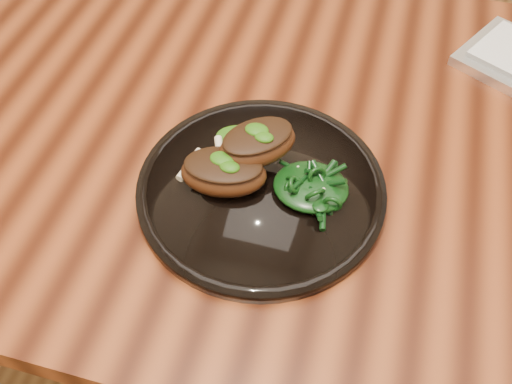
{
  "coord_description": "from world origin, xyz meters",
  "views": [
    {
      "loc": [
        0.02,
        -0.56,
        1.32
      ],
      "look_at": [
        -0.1,
        -0.14,
        0.78
      ],
      "focal_mm": 40.0,
      "sensor_mm": 36.0,
      "label": 1
    }
  ],
  "objects_px": {
    "desk": "(343,179)",
    "lamb_chop_front": "(223,172)",
    "greens_heap": "(311,183)",
    "plate": "(261,189)"
  },
  "relations": [
    {
      "from": "desk",
      "to": "lamb_chop_front",
      "type": "relative_size",
      "value": 13.78
    },
    {
      "from": "lamb_chop_front",
      "to": "greens_heap",
      "type": "bearing_deg",
      "value": 8.84
    },
    {
      "from": "desk",
      "to": "greens_heap",
      "type": "xyz_separation_m",
      "value": [
        -0.03,
        -0.12,
        0.12
      ]
    },
    {
      "from": "lamb_chop_front",
      "to": "desk",
      "type": "bearing_deg",
      "value": 43.48
    },
    {
      "from": "desk",
      "to": "lamb_chop_front",
      "type": "bearing_deg",
      "value": -136.52
    },
    {
      "from": "greens_heap",
      "to": "desk",
      "type": "bearing_deg",
      "value": 74.11
    },
    {
      "from": "greens_heap",
      "to": "plate",
      "type": "bearing_deg",
      "value": -174.81
    },
    {
      "from": "desk",
      "to": "greens_heap",
      "type": "distance_m",
      "value": 0.17
    },
    {
      "from": "plate",
      "to": "greens_heap",
      "type": "xyz_separation_m",
      "value": [
        0.06,
        0.01,
        0.02
      ]
    },
    {
      "from": "plate",
      "to": "lamb_chop_front",
      "type": "xyz_separation_m",
      "value": [
        -0.05,
        -0.01,
        0.03
      ]
    }
  ]
}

